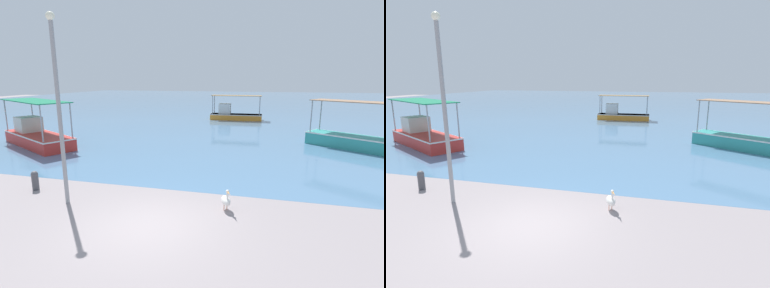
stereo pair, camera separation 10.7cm
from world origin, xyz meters
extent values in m
plane|color=gray|center=(0.00, 0.00, 0.00)|extent=(120.00, 120.00, 0.00)
cube|color=teal|center=(0.00, 48.00, 0.00)|extent=(110.00, 90.00, 0.00)
cube|color=teal|center=(9.18, 12.24, 0.42)|extent=(6.58, 5.17, 0.82)
cube|color=silver|center=(9.18, 12.24, 0.79)|extent=(6.64, 5.23, 0.08)
cylinder|color=#99999E|center=(6.16, 13.49, 1.87)|extent=(0.08, 0.08, 2.09)
cylinder|color=#99999E|center=(6.91, 14.59, 1.87)|extent=(0.08, 0.08, 2.09)
cube|color=#957257|center=(9.18, 12.24, 2.94)|extent=(6.47, 5.14, 0.05)
cube|color=orange|center=(0.07, 24.23, 0.31)|extent=(5.38, 1.54, 0.61)
cube|color=silver|center=(0.07, 24.23, 0.57)|extent=(5.42, 1.58, 0.08)
cylinder|color=#99999E|center=(2.50, 24.88, 1.57)|extent=(0.08, 0.08, 1.92)
cylinder|color=#99999E|center=(2.51, 23.66, 1.57)|extent=(0.08, 0.08, 1.92)
cylinder|color=#99999E|center=(-2.37, 24.81, 1.57)|extent=(0.08, 0.08, 1.92)
cylinder|color=#99999E|center=(-2.35, 23.59, 1.57)|extent=(0.08, 0.08, 1.92)
cube|color=olive|center=(0.07, 24.23, 2.56)|extent=(5.18, 1.64, 0.05)
cube|color=silver|center=(-1.13, 24.22, 1.16)|extent=(1.23, 1.04, 1.09)
cube|color=red|center=(-11.13, 8.47, 0.40)|extent=(6.64, 4.76, 0.79)
cube|color=silver|center=(-11.13, 8.47, 0.75)|extent=(6.69, 4.82, 0.08)
cylinder|color=#99999E|center=(-8.09, 7.84, 1.85)|extent=(0.08, 0.08, 2.11)
cylinder|color=#99999E|center=(-8.90, 6.31, 1.85)|extent=(0.08, 0.08, 2.11)
cylinder|color=#99999E|center=(-13.37, 10.63, 1.85)|extent=(0.08, 0.08, 2.11)
cylinder|color=#99999E|center=(-14.17, 9.11, 1.85)|extent=(0.08, 0.08, 2.11)
cube|color=#126D48|center=(-11.13, 8.47, 2.93)|extent=(6.51, 4.76, 0.05)
cube|color=beige|center=(-12.42, 9.15, 1.29)|extent=(1.96, 1.91, 0.99)
cylinder|color=#E0997A|center=(2.17, 1.68, 0.11)|extent=(0.03, 0.03, 0.22)
cylinder|color=#E0997A|center=(2.08, 1.64, 0.11)|extent=(0.03, 0.03, 0.22)
ellipsoid|color=white|center=(2.14, 1.63, 0.36)|extent=(0.49, 0.63, 0.32)
ellipsoid|color=white|center=(2.04, 1.86, 0.38)|extent=(0.18, 0.20, 0.10)
cylinder|color=white|center=(2.20, 1.49, 0.58)|extent=(0.07, 0.07, 0.26)
sphere|color=white|center=(2.20, 1.49, 0.74)|extent=(0.11, 0.11, 0.11)
cone|color=#E5933F|center=(2.27, 1.34, 0.73)|extent=(0.17, 0.30, 0.06)
cylinder|color=gray|center=(-3.42, 0.91, 3.06)|extent=(0.14, 0.14, 6.13)
sphere|color=#EAEACC|center=(-3.42, 0.91, 6.24)|extent=(0.28, 0.28, 0.28)
cylinder|color=#47474C|center=(-5.44, 1.69, 0.31)|extent=(0.26, 0.26, 0.61)
sphere|color=#4C4C51|center=(-5.44, 1.69, 0.64)|extent=(0.27, 0.27, 0.27)
camera|label=1|loc=(3.34, -7.67, 4.34)|focal=28.00mm
camera|label=2|loc=(3.44, -7.64, 4.34)|focal=28.00mm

